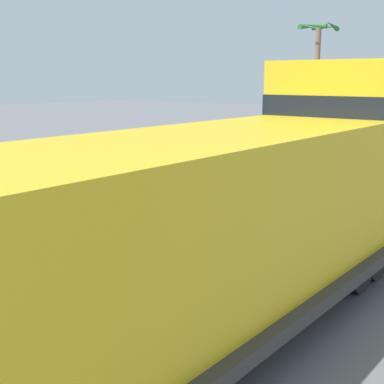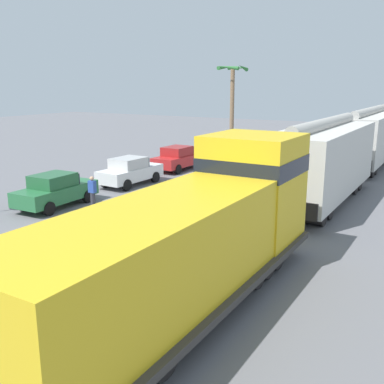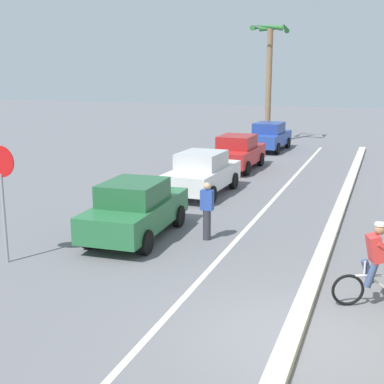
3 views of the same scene
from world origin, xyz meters
The scene contains 13 objects.
ground_plane centered at (0.00, 0.00, 0.00)m, with size 120.00×120.00×0.00m, color slate.
median_curb centered at (0.00, 6.00, 0.08)m, with size 0.36×36.00×0.16m, color beige.
lane_stripe centered at (-2.40, 6.00, 0.00)m, with size 0.14×36.00×0.01m, color silver.
locomotive centered at (5.55, -0.56, 1.80)m, with size 3.10×11.61×4.20m.
hopper_car_lead centered at (5.55, 11.59, 2.08)m, with size 2.90×10.60×4.18m.
hopper_car_middle centered at (5.55, 23.19, 2.08)m, with size 2.90×10.60×4.18m.
parked_car_green centered at (-5.14, 4.27, 0.82)m, with size 1.98×4.27×1.62m.
parked_car_white centered at (-5.11, 9.92, 0.82)m, with size 1.93×4.25×1.62m.
parked_car_red centered at (-5.24, 15.32, 0.82)m, with size 1.87×4.22×1.62m.
parked_car_blue centered at (-5.13, 21.82, 0.82)m, with size 1.97×4.27×1.62m.
cyclist centered at (1.27, 1.85, 0.82)m, with size 1.61×0.73×1.71m.
palm_tree_near centered at (-5.94, 25.09, 5.12)m, with size 2.20×2.18×7.41m.
pedestrian_by_cars centered at (-3.19, 4.72, 0.85)m, with size 0.34×0.22×1.62m.
Camera 2 is at (11.20, -10.31, 5.77)m, focal length 42.00 mm.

